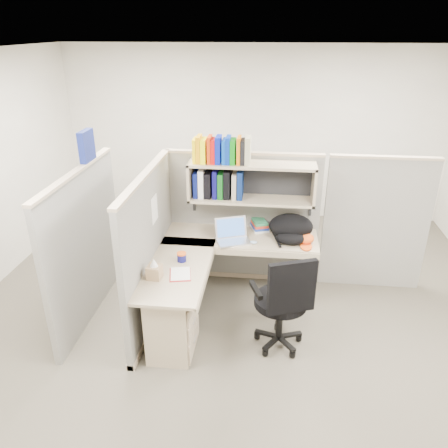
# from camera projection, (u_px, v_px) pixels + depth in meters

# --- Properties ---
(ground) EXTENTS (6.00, 6.00, 0.00)m
(ground) POSITION_uv_depth(u_px,v_px,m) (236.00, 319.00, 4.77)
(ground) COLOR #3C382E
(ground) RESTS_ON ground
(room_shell) EXTENTS (6.00, 6.00, 6.00)m
(room_shell) POSITION_uv_depth(u_px,v_px,m) (237.00, 178.00, 4.10)
(room_shell) COLOR #BAB3A8
(room_shell) RESTS_ON ground
(cubicle) EXTENTS (3.79, 1.84, 1.95)m
(cubicle) POSITION_uv_depth(u_px,v_px,m) (207.00, 225.00, 4.84)
(cubicle) COLOR slate
(cubicle) RESTS_ON ground
(desk) EXTENTS (1.74, 1.75, 0.73)m
(desk) POSITION_uv_depth(u_px,v_px,m) (193.00, 298.00, 4.37)
(desk) COLOR gray
(desk) RESTS_ON ground
(laptop) EXTENTS (0.46, 0.46, 0.26)m
(laptop) POSITION_uv_depth(u_px,v_px,m) (233.00, 232.00, 4.80)
(laptop) COLOR silver
(laptop) RESTS_ON desk
(backpack) EXTENTS (0.52, 0.41, 0.29)m
(backpack) POSITION_uv_depth(u_px,v_px,m) (291.00, 229.00, 4.82)
(backpack) COLOR black
(backpack) RESTS_ON desk
(orange_cap) EXTENTS (0.23, 0.26, 0.11)m
(orange_cap) POSITION_uv_depth(u_px,v_px,m) (305.00, 238.00, 4.81)
(orange_cap) COLOR #D04912
(orange_cap) RESTS_ON desk
(snack_canister) EXTENTS (0.10, 0.10, 0.09)m
(snack_canister) POSITION_uv_depth(u_px,v_px,m) (182.00, 257.00, 4.44)
(snack_canister) COLOR #0E0F55
(snack_canister) RESTS_ON desk
(tissue_box) EXTENTS (0.14, 0.14, 0.21)m
(tissue_box) POSITION_uv_depth(u_px,v_px,m) (154.00, 269.00, 4.12)
(tissue_box) COLOR tan
(tissue_box) RESTS_ON desk
(mouse) EXTENTS (0.09, 0.06, 0.03)m
(mouse) POSITION_uv_depth(u_px,v_px,m) (254.00, 242.00, 4.81)
(mouse) COLOR #96B5D5
(mouse) RESTS_ON desk
(paper_cup) EXTENTS (0.08, 0.08, 0.09)m
(paper_cup) POSITION_uv_depth(u_px,v_px,m) (243.00, 227.00, 5.10)
(paper_cup) COLOR white
(paper_cup) RESTS_ON desk
(book_stack) EXTENTS (0.24, 0.28, 0.11)m
(book_stack) POSITION_uv_depth(u_px,v_px,m) (259.00, 225.00, 5.13)
(book_stack) COLOR gray
(book_stack) RESTS_ON desk
(loose_paper) EXTENTS (0.23, 0.28, 0.00)m
(loose_paper) POSITION_uv_depth(u_px,v_px,m) (180.00, 274.00, 4.23)
(loose_paper) COLOR white
(loose_paper) RESTS_ON desk
(task_chair) EXTENTS (0.62, 0.58, 1.08)m
(task_chair) POSITION_uv_depth(u_px,v_px,m) (282.00, 316.00, 4.19)
(task_chair) COLOR black
(task_chair) RESTS_ON ground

